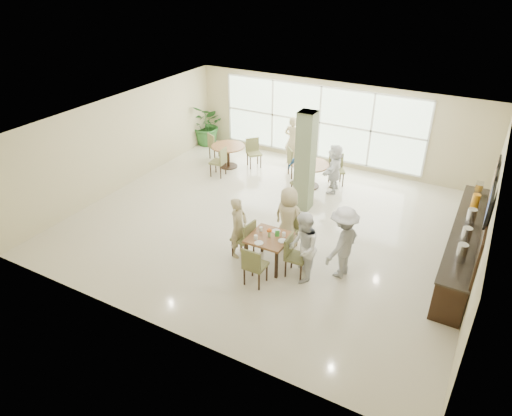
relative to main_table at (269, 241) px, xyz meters
The scene contains 23 objects.
ground 1.96m from the main_table, 115.55° to the left, with size 10.00×10.00×0.00m, color beige.
room_shell 2.13m from the main_table, 115.55° to the left, with size 10.00×10.00×10.00m.
window_bank 6.31m from the main_table, 101.96° to the left, with size 7.00×0.04×7.00m.
column 2.99m from the main_table, 97.91° to the left, with size 0.45×0.45×2.80m, color #6A7652.
main_table is the anchor object (origin of this frame).
round_table_left 5.68m from the main_table, 131.21° to the left, with size 1.11×1.11×0.75m.
round_table_right 4.27m from the main_table, 100.28° to the left, with size 1.13×1.13×0.75m.
chairs_main_table 0.18m from the main_table, ahead, with size 1.90×2.02×0.95m.
chairs_table_left 5.65m from the main_table, 130.86° to the left, with size 2.08×1.74×0.95m.
chairs_table_right 4.33m from the main_table, 100.05° to the left, with size 1.98×1.90×0.95m.
tabletop_clutter 0.16m from the main_table, 27.09° to the left, with size 0.76×0.82×0.21m.
buffet_counter 4.47m from the main_table, 29.17° to the left, with size 0.64×4.70×1.95m.
wall_tv 4.53m from the main_table, 14.51° to the left, with size 0.06×1.00×0.58m.
framed_art_a 5.08m from the main_table, 32.78° to the left, with size 0.05×0.55×0.70m.
framed_art_b 5.54m from the main_table, 39.93° to the left, with size 0.05×0.55×0.70m.
potted_plant 7.87m from the main_table, 134.14° to the left, with size 1.39×1.39×1.54m, color #285E25.
teen_left 0.81m from the main_table, behind, with size 0.55×0.36×1.50m, color tan.
teen_far 0.91m from the main_table, 87.01° to the left, with size 0.77×0.42×1.58m, color tan.
teen_right 0.90m from the main_table, ahead, with size 0.79×0.62×1.63m, color white.
teen_standing 1.64m from the main_table, 15.22° to the left, with size 1.10×0.63×1.70m, color #99999B.
adult_a 3.55m from the main_table, 102.36° to the left, with size 0.93×0.53×1.59m, color teal.
adult_b 4.26m from the main_table, 90.32° to the left, with size 1.38×0.60×1.49m, color white.
adult_standing 5.89m from the main_table, 109.65° to the left, with size 0.61×0.40×1.66m, color tan.
Camera 1 is at (4.68, -9.37, 6.32)m, focal length 32.00 mm.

